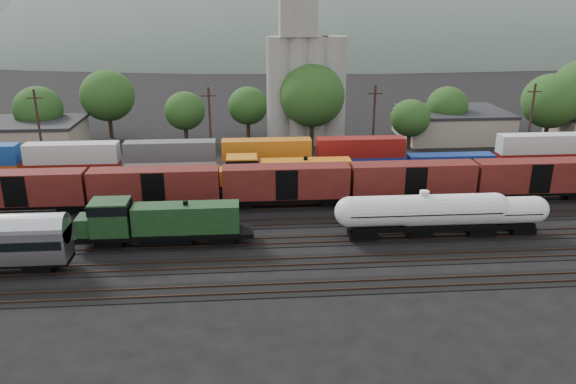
{
  "coord_description": "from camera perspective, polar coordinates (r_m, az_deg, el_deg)",
  "views": [
    {
      "loc": [
        -6.92,
        -58.28,
        24.06
      ],
      "look_at": [
        -2.24,
        2.0,
        3.0
      ],
      "focal_mm": 35.0,
      "sensor_mm": 36.0,
      "label": 1
    }
  ],
  "objects": [
    {
      "name": "orange_locomotive",
      "position": [
        71.66,
        -0.82,
        1.88
      ],
      "size": [
        19.24,
        3.21,
        4.81
      ],
      "color": "black",
      "rests_on": "ground"
    },
    {
      "name": "tank_car_b",
      "position": [
        62.07,
        18.15,
        -2.03
      ],
      "size": [
        16.62,
        2.98,
        4.35
      ],
      "color": "white",
      "rests_on": "ground"
    },
    {
      "name": "boxcar_string",
      "position": [
        72.2,
        18.4,
        1.34
      ],
      "size": [
        184.4,
        2.9,
        4.2
      ],
      "color": "black",
      "rests_on": "ground"
    },
    {
      "name": "ground",
      "position": [
        63.43,
        2.17,
        -3.1
      ],
      "size": [
        600.0,
        600.0,
        0.0
      ],
      "primitive_type": "plane",
      "color": "black"
    },
    {
      "name": "tracks",
      "position": [
        63.41,
        2.17,
        -3.06
      ],
      "size": [
        180.0,
        33.2,
        0.2
      ],
      "color": "black",
      "rests_on": "ground"
    },
    {
      "name": "container_wall",
      "position": [
        77.41,
        5.36,
        3.11
      ],
      "size": [
        184.26,
        2.6,
        5.8
      ],
      "color": "black",
      "rests_on": "ground"
    },
    {
      "name": "industrial_sheds",
      "position": [
        96.92,
        3.73,
        6.35
      ],
      "size": [
        119.38,
        17.26,
        5.1
      ],
      "color": "#9E937F",
      "rests_on": "ground"
    },
    {
      "name": "tank_car_a",
      "position": [
        60.17,
        13.53,
        -1.96
      ],
      "size": [
        18.61,
        3.33,
        4.88
      ],
      "color": "white",
      "rests_on": "ground"
    },
    {
      "name": "distant_hills",
      "position": [
        322.87,
        1.11,
        11.26
      ],
      "size": [
        860.0,
        286.0,
        130.0
      ],
      "color": "#59665B",
      "rests_on": "ground"
    },
    {
      "name": "green_locomotive",
      "position": [
        58.15,
        -13.31,
        -2.92
      ],
      "size": [
        17.75,
        3.13,
        4.7
      ],
      "color": "black",
      "rests_on": "ground"
    },
    {
      "name": "tree_band",
      "position": [
        95.68,
        0.99,
        9.22
      ],
      "size": [
        163.93,
        20.98,
        13.78
      ],
      "color": "black",
      "rests_on": "ground"
    },
    {
      "name": "utility_poles",
      "position": [
        82.53,
        0.48,
        6.71
      ],
      "size": [
        122.2,
        0.36,
        12.0
      ],
      "color": "black",
      "rests_on": "ground"
    },
    {
      "name": "grain_silo",
      "position": [
        95.69,
        1.76,
        11.51
      ],
      "size": [
        13.4,
        5.0,
        29.0
      ],
      "color": "gray",
      "rests_on": "ground"
    }
  ]
}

